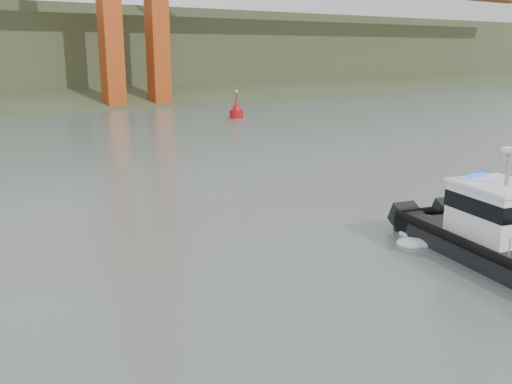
{
  "coord_description": "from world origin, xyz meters",
  "views": [
    {
      "loc": [
        -16.66,
        -12.55,
        9.17
      ],
      "look_at": [
        -1.02,
        9.41,
        2.4
      ],
      "focal_mm": 40.0,
      "sensor_mm": 36.0,
      "label": 1
    }
  ],
  "objects": [
    {
      "name": "nav_buoy",
      "position": [
        26.62,
        52.82,
        1.05
      ],
      "size": [
        1.92,
        1.92,
        3.99
      ],
      "color": "#B20C0F",
      "rests_on": "ground"
    },
    {
      "name": "patrol_boat",
      "position": [
        6.18,
        0.73,
        1.32
      ],
      "size": [
        6.49,
        11.47,
        5.26
      ],
      "rotation": [
        0.0,
        0.0,
        -0.25
      ],
      "color": "black",
      "rests_on": "ground"
    },
    {
      "name": "ground",
      "position": [
        0.0,
        0.0,
        0.0
      ],
      "size": [
        400.0,
        400.0,
        0.0
      ],
      "primitive_type": "plane",
      "color": "#4F5E59",
      "rests_on": "ground"
    }
  ]
}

